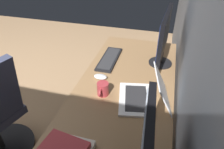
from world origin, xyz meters
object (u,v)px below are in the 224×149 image
(laptop_leftmost, at_px, (146,94))
(monitor_primary, at_px, (164,36))
(mouse_main, at_px, (100,77))
(keyboard_main, at_px, (109,59))
(coffee_mug, at_px, (103,89))

(laptop_leftmost, bearing_deg, monitor_primary, 173.91)
(laptop_leftmost, relative_size, mouse_main, 3.80)
(laptop_leftmost, bearing_deg, keyboard_main, -139.54)
(laptop_leftmost, bearing_deg, mouse_main, -113.00)
(coffee_mug, bearing_deg, monitor_primary, 146.22)
(monitor_primary, relative_size, mouse_main, 5.28)
(laptop_leftmost, bearing_deg, coffee_mug, -86.48)
(laptop_leftmost, distance_m, mouse_main, 0.41)
(laptop_leftmost, height_order, mouse_main, laptop_leftmost)
(monitor_primary, xyz_separation_m, mouse_main, (0.35, -0.43, -0.24))
(laptop_leftmost, xyz_separation_m, keyboard_main, (-0.45, -0.39, -0.04))
(monitor_primary, relative_size, laptop_leftmost, 1.39)
(monitor_primary, relative_size, keyboard_main, 1.31)
(monitor_primary, bearing_deg, laptop_leftmost, -6.09)
(monitor_primary, height_order, laptop_leftmost, monitor_primary)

